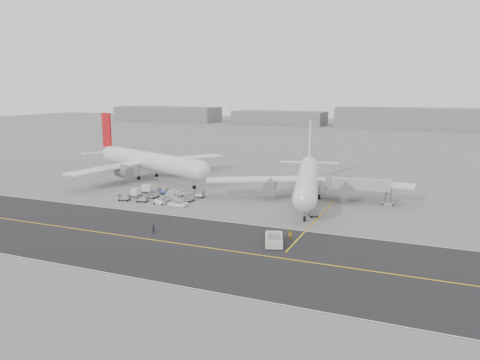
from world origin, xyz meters
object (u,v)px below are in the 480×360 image
at_px(pushback_tug, 274,239).
at_px(jet_bridge, 359,185).
at_px(airliner_a, 148,161).
at_px(ground_crew_a, 154,229).
at_px(airliner_b, 307,178).
at_px(ground_crew_b, 290,235).

xyz_separation_m(pushback_tug, jet_bridge, (8.89, 37.25, 3.23)).
xyz_separation_m(airliner_a, ground_crew_a, (32.34, -46.98, -4.54)).
height_order(airliner_a, jet_bridge, airliner_a).
bearing_deg(ground_crew_a, jet_bridge, 65.98).
distance_m(airliner_a, pushback_tug, 70.84).
height_order(airliner_b, jet_bridge, airliner_b).
height_order(airliner_b, pushback_tug, airliner_b).
relative_size(airliner_a, pushback_tug, 6.36).
relative_size(pushback_tug, ground_crew_b, 4.45).
bearing_deg(ground_crew_b, airliner_a, -26.93).
relative_size(airliner_b, pushback_tug, 6.18).
xyz_separation_m(pushback_tug, ground_crew_a, (-22.84, -2.80, -0.01)).
height_order(airliner_a, ground_crew_b, airliner_a).
distance_m(jet_bridge, ground_crew_a, 51.20).
bearing_deg(pushback_tug, jet_bridge, 57.55).
bearing_deg(jet_bridge, airliner_a, 169.10).
bearing_deg(ground_crew_b, pushback_tug, 73.81).
xyz_separation_m(pushback_tug, ground_crew_b, (1.79, 3.92, -0.04)).
relative_size(airliner_a, ground_crew_b, 28.34).
height_order(airliner_a, ground_crew_a, airliner_a).
xyz_separation_m(jet_bridge, ground_crew_b, (-7.10, -33.32, -3.27)).
xyz_separation_m(airliner_b, pushback_tug, (3.62, -36.59, -4.18)).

